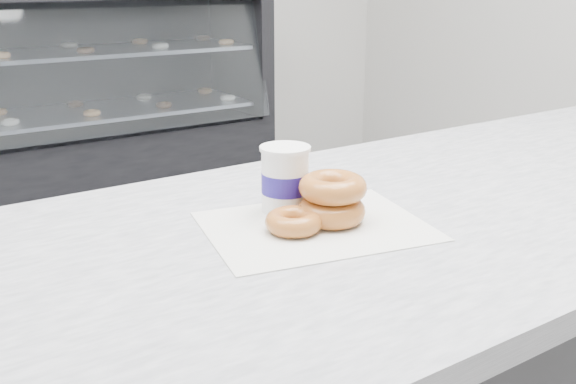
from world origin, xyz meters
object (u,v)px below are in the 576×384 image
Objects in this scene: donut_single at (294,221)px; coffee_cup at (285,179)px; donut_stack at (332,199)px; display_case at (46,133)px.

coffee_cup is (0.04, 0.09, 0.04)m from donut_single.
donut_stack is (0.07, 0.00, 0.02)m from donut_single.
display_case is at bearing 86.48° from donut_stack.
coffee_cup is at bearing 111.96° from donut_stack.
coffee_cup is (-0.20, -2.63, 0.47)m from display_case.
donut_single is 0.08m from donut_stack.
donut_single is (-0.24, -2.72, 0.43)m from display_case.
donut_stack is 0.09m from coffee_cup.
display_case reaches higher than coffee_cup.
donut_stack is 1.35× the size of coffee_cup.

